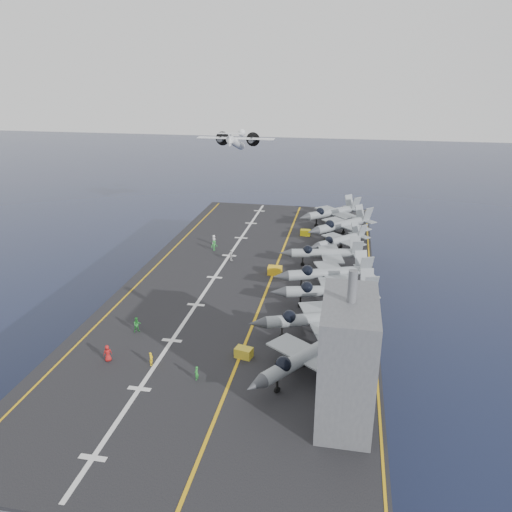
# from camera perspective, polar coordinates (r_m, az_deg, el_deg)

# --- Properties ---
(ground) EXTENTS (500.00, 500.00, 0.00)m
(ground) POSITION_cam_1_polar(r_m,az_deg,el_deg) (83.36, -0.52, -9.35)
(ground) COLOR #142135
(ground) RESTS_ON ground
(hull) EXTENTS (36.00, 90.00, 10.00)m
(hull) POSITION_cam_1_polar(r_m,az_deg,el_deg) (80.96, -0.53, -6.29)
(hull) COLOR #56595E
(hull) RESTS_ON ground
(flight_deck) EXTENTS (38.00, 92.00, 0.40)m
(flight_deck) POSITION_cam_1_polar(r_m,az_deg,el_deg) (78.73, -0.54, -2.92)
(flight_deck) COLOR black
(flight_deck) RESTS_ON hull
(foul_line) EXTENTS (0.35, 90.00, 0.02)m
(foul_line) POSITION_cam_1_polar(r_m,az_deg,el_deg) (78.16, 1.62, -2.94)
(foul_line) COLOR gold
(foul_line) RESTS_ON flight_deck
(landing_centerline) EXTENTS (0.50, 90.00, 0.02)m
(landing_centerline) POSITION_cam_1_polar(r_m,az_deg,el_deg) (79.94, -4.77, -2.45)
(landing_centerline) COLOR silver
(landing_centerline) RESTS_ON flight_deck
(deck_edge_port) EXTENTS (0.25, 90.00, 0.02)m
(deck_edge_port) POSITION_cam_1_polar(r_m,az_deg,el_deg) (83.38, -12.08, -1.85)
(deck_edge_port) COLOR gold
(deck_edge_port) RESTS_ON flight_deck
(deck_edge_stbd) EXTENTS (0.25, 90.00, 0.02)m
(deck_edge_stbd) POSITION_cam_1_polar(r_m,az_deg,el_deg) (77.50, 13.03, -3.72)
(deck_edge_stbd) COLOR gold
(deck_edge_stbd) RESTS_ON flight_deck
(island_superstructure) EXTENTS (5.00, 10.00, 15.00)m
(island_superstructure) POSITION_cam_1_polar(r_m,az_deg,el_deg) (47.24, 10.46, -10.08)
(island_superstructure) COLOR #56595E
(island_superstructure) RESTS_ON flight_deck
(fighter_jet_1) EXTENTS (16.50, 17.65, 5.10)m
(fighter_jet_1) POSITION_cam_1_polar(r_m,az_deg,el_deg) (54.58, 5.49, -11.30)
(fighter_jet_1) COLOR #9AA0A9
(fighter_jet_1) RESTS_ON flight_deck
(fighter_jet_2) EXTENTS (17.06, 14.08, 5.08)m
(fighter_jet_2) POSITION_cam_1_polar(r_m,az_deg,el_deg) (62.25, 6.73, -7.05)
(fighter_jet_2) COLOR gray
(fighter_jet_2) RESTS_ON flight_deck
(fighter_jet_3) EXTENTS (16.64, 12.96, 5.13)m
(fighter_jet_3) POSITION_cam_1_polar(r_m,az_deg,el_deg) (69.93, 8.49, -3.86)
(fighter_jet_3) COLOR #979DA7
(fighter_jet_3) RESTS_ON flight_deck
(fighter_jet_4) EXTENTS (17.65, 14.69, 5.24)m
(fighter_jet_4) POSITION_cam_1_polar(r_m,az_deg,el_deg) (75.71, 8.31, -1.83)
(fighter_jet_4) COLOR #90989E
(fighter_jet_4) RESTS_ON flight_deck
(fighter_jet_5) EXTENTS (15.40, 11.71, 4.83)m
(fighter_jet_5) POSITION_cam_1_polar(r_m,az_deg,el_deg) (84.34, 8.01, 0.43)
(fighter_jet_5) COLOR #8D969C
(fighter_jet_5) RESTS_ON flight_deck
(fighter_jet_6) EXTENTS (15.18, 15.28, 4.49)m
(fighter_jet_6) POSITION_cam_1_polar(r_m,az_deg,el_deg) (91.58, 9.63, 1.88)
(fighter_jet_6) COLOR gray
(fighter_jet_6) RESTS_ON flight_deck
(fighter_jet_7) EXTENTS (18.39, 18.38, 5.42)m
(fighter_jet_7) POSITION_cam_1_polar(r_m,az_deg,el_deg) (99.27, 9.89, 3.64)
(fighter_jet_7) COLOR gray
(fighter_jet_7) RESTS_ON flight_deck
(fighter_jet_8) EXTENTS (18.23, 17.86, 5.32)m
(fighter_jet_8) POSITION_cam_1_polar(r_m,az_deg,el_deg) (107.78, 8.74, 5.05)
(fighter_jet_8) COLOR #A0AAB2
(fighter_jet_8) RESTS_ON flight_deck
(tow_cart_a) EXTENTS (2.20, 1.68, 1.18)m
(tow_cart_a) POSITION_cam_1_polar(r_m,az_deg,el_deg) (58.66, -1.40, -10.97)
(tow_cart_a) COLOR gold
(tow_cart_a) RESTS_ON flight_deck
(tow_cart_b) EXTENTS (2.26, 1.48, 1.35)m
(tow_cart_b) POSITION_cam_1_polar(r_m,az_deg,el_deg) (80.68, 2.16, -1.66)
(tow_cart_b) COLOR gold
(tow_cart_b) RESTS_ON flight_deck
(tow_cart_c) EXTENTS (1.95, 1.27, 1.17)m
(tow_cart_c) POSITION_cam_1_polar(r_m,az_deg,el_deg) (99.89, 5.66, 2.68)
(tow_cart_c) COLOR yellow
(tow_cart_c) RESTS_ON flight_deck
(crew_0) EXTENTS (1.43, 1.31, 1.99)m
(crew_0) POSITION_cam_1_polar(r_m,az_deg,el_deg) (60.18, -16.59, -10.60)
(crew_0) COLOR #B21919
(crew_0) RESTS_ON flight_deck
(crew_1) EXTENTS (0.66, 0.98, 1.63)m
(crew_1) POSITION_cam_1_polar(r_m,az_deg,el_deg) (58.30, -11.89, -11.43)
(crew_1) COLOR yellow
(crew_1) RESTS_ON flight_deck
(crew_2) EXTENTS (1.46, 1.40, 2.03)m
(crew_2) POSITION_cam_1_polar(r_m,az_deg,el_deg) (65.27, -13.43, -7.64)
(crew_2) COLOR #268C33
(crew_2) RESTS_ON flight_deck
(crew_3) EXTENTS (1.36, 1.35, 1.92)m
(crew_3) POSITION_cam_1_polar(r_m,az_deg,el_deg) (91.37, -4.80, 1.21)
(crew_3) COLOR #268C33
(crew_3) RESTS_ON flight_deck
(crew_4) EXTENTS (1.15, 1.38, 1.96)m
(crew_4) POSITION_cam_1_polar(r_m,az_deg,el_deg) (86.27, -2.86, 0.07)
(crew_4) COLOR silver
(crew_4) RESTS_ON flight_deck
(crew_5) EXTENTS (1.30, 1.37, 1.90)m
(crew_5) POSITION_cam_1_polar(r_m,az_deg,el_deg) (94.34, -4.84, 1.85)
(crew_5) COLOR white
(crew_5) RESTS_ON flight_deck
(crew_6) EXTENTS (0.77, 1.04, 1.60)m
(crew_6) POSITION_cam_1_polar(r_m,az_deg,el_deg) (55.16, -6.81, -13.14)
(crew_6) COLOR green
(crew_6) RESTS_ON flight_deck
(transport_plane) EXTENTS (19.82, 13.58, 4.67)m
(transport_plane) POSITION_cam_1_polar(r_m,az_deg,el_deg) (129.82, -2.33, 12.79)
(transport_plane) COLOR silver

